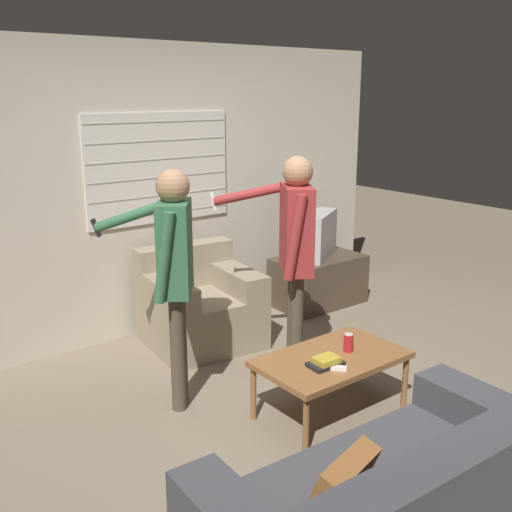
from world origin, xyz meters
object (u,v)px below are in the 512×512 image
(book_stack, at_px, (326,362))
(spare_remote, at_px, (336,368))
(coffee_table, at_px, (331,362))
(person_right_standing, at_px, (295,241))
(armchair_beige, at_px, (199,306))
(soda_can, at_px, (348,343))
(tv, at_px, (319,235))
(person_left_standing, at_px, (174,261))

(book_stack, xyz_separation_m, spare_remote, (0.02, -0.08, -0.02))
(coffee_table, distance_m, book_stack, 0.17)
(person_right_standing, bearing_deg, armchair_beige, 44.41)
(coffee_table, bearing_deg, book_stack, -148.62)
(coffee_table, xyz_separation_m, spare_remote, (-0.12, -0.16, 0.05))
(book_stack, xyz_separation_m, soda_can, (0.28, 0.07, 0.03))
(armchair_beige, relative_size, coffee_table, 0.97)
(soda_can, xyz_separation_m, spare_remote, (-0.26, -0.15, -0.05))
(tv, relative_size, soda_can, 5.00)
(person_right_standing, bearing_deg, coffee_table, -163.46)
(book_stack, bearing_deg, coffee_table, 31.38)
(coffee_table, height_order, soda_can, soda_can)
(spare_remote, bearing_deg, book_stack, 60.50)
(armchair_beige, relative_size, person_right_standing, 0.57)
(spare_remote, bearing_deg, person_right_standing, 27.58)
(armchair_beige, xyz_separation_m, spare_remote, (-0.07, -1.74, 0.10))
(tv, xyz_separation_m, book_stack, (-1.58, -1.75, -0.28))
(person_right_standing, distance_m, soda_can, 0.84)
(coffee_table, height_order, tv, tv)
(coffee_table, relative_size, book_stack, 4.26)
(coffee_table, xyz_separation_m, tv, (1.45, 1.67, 0.35))
(person_left_standing, bearing_deg, book_stack, -105.84)
(tv, height_order, book_stack, tv)
(tv, height_order, person_right_standing, person_right_standing)
(person_left_standing, xyz_separation_m, person_right_standing, (0.92, -0.16, 0.03))
(coffee_table, relative_size, soda_can, 7.95)
(coffee_table, xyz_separation_m, book_stack, (-0.13, -0.08, 0.07))
(coffee_table, distance_m, person_left_standing, 1.25)
(person_left_standing, distance_m, soda_can, 1.30)
(spare_remote, bearing_deg, tv, 7.73)
(coffee_table, xyz_separation_m, soda_can, (0.15, -0.01, 0.10))
(coffee_table, xyz_separation_m, person_right_standing, (0.16, 0.58, 0.70))
(tv, xyz_separation_m, person_left_standing, (-2.21, -0.92, 0.32))
(armchair_beige, distance_m, person_right_standing, 1.26)
(spare_remote, bearing_deg, person_left_standing, 83.74)
(book_stack, relative_size, spare_remote, 1.90)
(armchair_beige, distance_m, coffee_table, 1.58)
(person_right_standing, bearing_deg, spare_remote, -168.45)
(armchair_beige, height_order, book_stack, armchair_beige)
(tv, bearing_deg, armchair_beige, -27.46)
(coffee_table, relative_size, spare_remote, 8.10)
(person_left_standing, bearing_deg, person_right_standing, -62.85)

